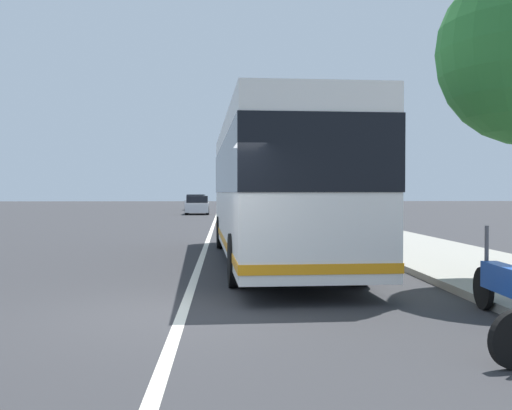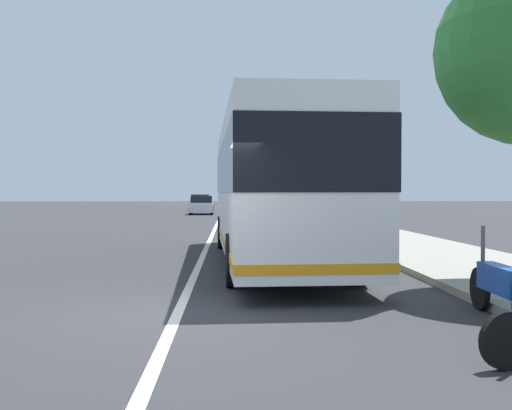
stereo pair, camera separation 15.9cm
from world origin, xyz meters
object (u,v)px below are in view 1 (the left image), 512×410
Objects in this scene: coach_bus at (273,184)px; car_far_distant at (197,205)px; car_oncoming at (245,205)px; motorcycle_mid_row at (505,286)px; car_ahead_same_lane at (196,203)px.

coach_bus is 33.10m from car_far_distant.
car_oncoming is at bearing 128.06° from car_far_distant.
car_oncoming is at bearing 5.52° from motorcycle_mid_row.
coach_bus reaches higher than motorcycle_mid_row.
motorcycle_mid_row is (-6.94, -2.63, -1.49)m from coach_bus.
motorcycle_mid_row is at bearing 7.18° from car_far_distant.
coach_bus is at bearing 23.45° from motorcycle_mid_row.
car_far_distant is 12.49m from car_ahead_same_lane.
car_ahead_same_lane reaches higher than car_far_distant.
car_far_distant is (39.84, 6.05, 0.23)m from motorcycle_mid_row.
car_ahead_same_lane is at bearing -178.29° from car_far_distant.
coach_bus is at bearing 4.48° from car_far_distant.
motorcycle_mid_row is at bearing -161.63° from coach_bus.
car_oncoming is (43.09, 2.12, 0.18)m from motorcycle_mid_row.
motorcycle_mid_row is 43.14m from car_oncoming.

